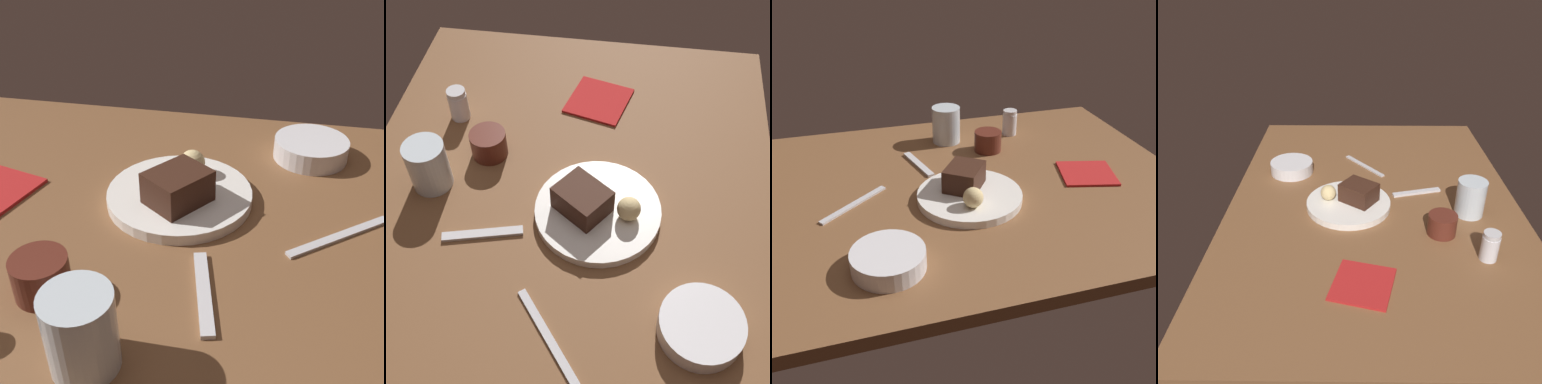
# 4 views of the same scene
# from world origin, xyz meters

# --- Properties ---
(dining_table) EXTENTS (1.20, 0.84, 0.03)m
(dining_table) POSITION_xyz_m (0.00, 0.00, 0.01)
(dining_table) COLOR brown
(dining_table) RESTS_ON ground
(dessert_plate) EXTENTS (0.24, 0.24, 0.02)m
(dessert_plate) POSITION_xyz_m (0.04, -0.07, 0.04)
(dessert_plate) COLOR white
(dessert_plate) RESTS_ON dining_table
(chocolate_cake_slice) EXTENTS (0.12, 0.12, 0.05)m
(chocolate_cake_slice) POSITION_xyz_m (0.04, -0.04, 0.08)
(chocolate_cake_slice) COLOR #381E14
(chocolate_cake_slice) RESTS_ON dessert_plate
(bread_roll) EXTENTS (0.04, 0.04, 0.04)m
(bread_roll) POSITION_xyz_m (0.03, -0.13, 0.07)
(bread_roll) COLOR #DBC184
(bread_roll) RESTS_ON dessert_plate
(water_glass) EXTENTS (0.08, 0.08, 0.10)m
(water_glass) POSITION_xyz_m (0.07, 0.26, 0.08)
(water_glass) COLOR silver
(water_glass) RESTS_ON dining_table
(side_bowl) EXTENTS (0.14, 0.14, 0.04)m
(side_bowl) POSITION_xyz_m (-0.17, -0.26, 0.05)
(side_bowl) COLOR silver
(side_bowl) RESTS_ON dining_table
(coffee_cup) EXTENTS (0.08, 0.08, 0.06)m
(coffee_cup) POSITION_xyz_m (0.17, 0.17, 0.06)
(coffee_cup) COLOR #562319
(coffee_cup) RESTS_ON dining_table
(dessert_spoon) EXTENTS (0.05, 0.15, 0.01)m
(dessert_spoon) POSITION_xyz_m (-0.04, 0.13, 0.03)
(dessert_spoon) COLOR silver
(dessert_spoon) RESTS_ON dining_table
(butter_knife) EXTENTS (0.16, 0.13, 0.01)m
(butter_knife) POSITION_xyz_m (-0.22, -0.02, 0.03)
(butter_knife) COLOR silver
(butter_knife) RESTS_ON dining_table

